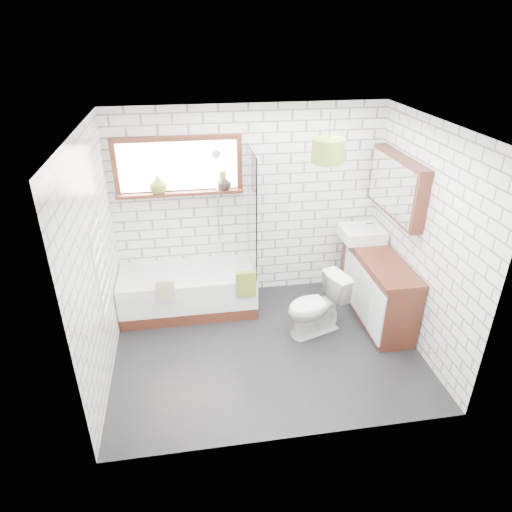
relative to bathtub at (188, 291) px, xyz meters
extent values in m
cube|color=black|center=(0.85, -0.93, -0.28)|extent=(3.40, 2.60, 0.01)
cube|color=white|center=(0.85, -0.93, 2.23)|extent=(3.40, 2.60, 0.01)
cube|color=white|center=(0.85, 0.38, 0.98)|extent=(3.40, 0.01, 2.50)
cube|color=white|center=(0.85, -2.23, 0.98)|extent=(3.40, 0.01, 2.50)
cube|color=white|center=(-0.86, -0.93, 0.98)|extent=(0.01, 2.60, 2.50)
cube|color=white|center=(2.55, -0.93, 0.98)|extent=(0.01, 2.60, 2.50)
cube|color=#3C1910|center=(0.00, 0.33, 1.53)|extent=(1.52, 0.16, 0.68)
cube|color=white|center=(-0.81, -0.93, 0.93)|extent=(0.06, 0.52, 1.00)
cube|color=#3C1910|center=(2.47, -0.33, 1.38)|extent=(0.16, 1.20, 0.70)
cylinder|color=silver|center=(0.45, 0.33, 1.08)|extent=(0.02, 0.02, 1.30)
cube|color=white|center=(0.00, 0.00, 0.00)|extent=(1.69, 0.74, 0.55)
cube|color=white|center=(0.82, 0.00, 1.02)|extent=(0.02, 0.72, 1.50)
cube|color=olive|center=(0.69, -0.37, 0.25)|extent=(0.24, 0.07, 0.33)
cube|color=tan|center=(-0.26, -0.37, 0.25)|extent=(0.21, 0.05, 0.27)
cube|color=#3C1910|center=(2.31, -0.51, 0.15)|extent=(0.48, 1.48, 0.84)
cube|color=white|center=(2.25, -0.01, 0.65)|extent=(0.52, 0.46, 0.15)
cylinder|color=silver|center=(2.41, -0.01, 0.71)|extent=(0.04, 0.04, 0.17)
imported|color=white|center=(1.48, -0.73, 0.09)|extent=(0.62, 0.81, 0.73)
imported|color=olive|center=(-0.26, 0.30, 1.32)|extent=(0.28, 0.28, 0.22)
imported|color=black|center=(0.53, 0.30, 1.30)|extent=(0.21, 0.21, 0.18)
cylinder|color=olive|center=(0.52, 0.30, 1.32)|extent=(0.09, 0.09, 0.23)
cylinder|color=olive|center=(1.60, -0.36, 1.83)|extent=(0.35, 0.35, 0.26)
camera|label=1|loc=(0.07, -5.03, 3.09)|focal=32.00mm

